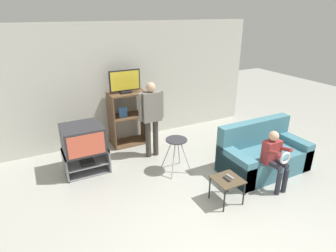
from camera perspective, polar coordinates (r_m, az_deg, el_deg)
name	(u,v)px	position (r m, az deg, el deg)	size (l,w,h in m)	color
wall_back	(125,84)	(6.36, -8.74, 8.53)	(6.40, 0.06, 2.60)	beige
tv_stand	(86,161)	(5.47, -16.28, -6.77)	(0.79, 0.56, 0.43)	slate
television_main	(83,138)	(5.27, -16.97, -2.40)	(0.70, 0.67, 0.47)	#2D2D33
media_shelf	(128,118)	(6.25, -8.04, 1.65)	(0.80, 0.49, 1.19)	brown
television_flat	(125,82)	(5.99, -8.76, 8.82)	(0.67, 0.20, 0.48)	black
folding_stool	(176,145)	(5.10, 1.70, -3.80)	(0.44, 0.46, 0.66)	#B7B7BC
snack_table	(227,182)	(4.49, 11.95, -11.07)	(0.42, 0.42, 0.41)	brown
remote_control_black	(227,179)	(4.43, 11.85, -10.52)	(0.04, 0.14, 0.02)	#232328
remote_control_white	(230,177)	(4.50, 12.48, -10.01)	(0.04, 0.14, 0.02)	gray
couch	(262,155)	(5.55, 18.63, -5.61)	(1.61, 0.84, 0.89)	teal
person_standing_adult	(151,113)	(5.51, -3.40, 2.65)	(0.53, 0.20, 1.55)	#3D3833
person_seated_child	(275,156)	(4.95, 20.86, -5.65)	(0.33, 0.43, 1.00)	#2D2D38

